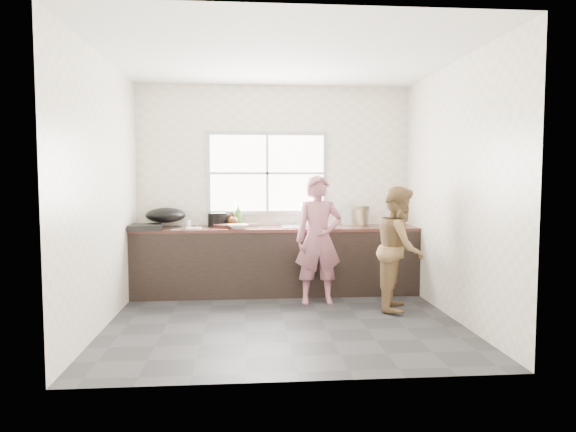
{
  "coord_description": "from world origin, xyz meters",
  "views": [
    {
      "loc": [
        -0.39,
        -5.24,
        1.5
      ],
      "look_at": [
        0.1,
        0.65,
        1.05
      ],
      "focal_mm": 32.0,
      "sensor_mm": 36.0,
      "label": 1
    }
  ],
  "objects": [
    {
      "name": "floor",
      "position": [
        0.0,
        0.0,
        -0.01
      ],
      "size": [
        3.6,
        3.2,
        0.01
      ],
      "primitive_type": "cube",
      "color": "#29292C",
      "rests_on": "ground"
    },
    {
      "name": "person_side",
      "position": [
        1.35,
        0.38,
        0.7
      ],
      "size": [
        0.73,
        0.82,
        1.4
      ],
      "primitive_type": "imported",
      "rotation": [
        0.0,
        0.0,
        1.21
      ],
      "color": "brown",
      "rests_on": "floor"
    },
    {
      "name": "bowl_mince",
      "position": [
        -0.48,
        1.08,
        0.89
      ],
      "size": [
        0.32,
        0.32,
        0.06
      ],
      "primitive_type": "imported",
      "rotation": [
        0.0,
        0.0,
        0.43
      ],
      "color": "white",
      "rests_on": "countertop"
    },
    {
      "name": "ceiling",
      "position": [
        0.0,
        0.0,
        2.71
      ],
      "size": [
        3.6,
        3.2,
        0.01
      ],
      "primitive_type": "cube",
      "color": "silver",
      "rests_on": "wall_back"
    },
    {
      "name": "wok",
      "position": [
        -1.41,
        1.38,
        1.01
      ],
      "size": [
        0.55,
        0.55,
        0.19
      ],
      "primitive_type": "ellipsoid",
      "rotation": [
        0.0,
        0.0,
        -0.09
      ],
      "color": "black",
      "rests_on": "burner"
    },
    {
      "name": "wall_back",
      "position": [
        0.0,
        1.6,
        1.35
      ],
      "size": [
        3.6,
        0.01,
        2.7
      ],
      "primitive_type": "cube",
      "color": "silver",
      "rests_on": "ground"
    },
    {
      "name": "dish_rack",
      "position": [
        1.04,
        1.38,
        0.99
      ],
      "size": [
        0.35,
        0.25,
        0.26
      ],
      "primitive_type": "cube",
      "rotation": [
        0.0,
        0.0,
        -0.02
      ],
      "color": "#BABBC1",
      "rests_on": "countertop"
    },
    {
      "name": "bottle_brown_short",
      "position": [
        -0.55,
        1.42,
        0.94
      ],
      "size": [
        0.16,
        0.16,
        0.16
      ],
      "primitive_type": "imported",
      "rotation": [
        0.0,
        0.0,
        0.32
      ],
      "color": "#462811",
      "rests_on": "countertop"
    },
    {
      "name": "burner",
      "position": [
        -1.62,
        1.12,
        0.89
      ],
      "size": [
        0.48,
        0.48,
        0.06
      ],
      "primitive_type": "cube",
      "rotation": [
        0.0,
        0.0,
        0.19
      ],
      "color": "black",
      "rests_on": "countertop"
    },
    {
      "name": "bowl_held",
      "position": [
        0.64,
        1.08,
        0.89
      ],
      "size": [
        0.21,
        0.21,
        0.06
      ],
      "primitive_type": "imported",
      "rotation": [
        0.0,
        0.0,
        0.18
      ],
      "color": "silver",
      "rests_on": "countertop"
    },
    {
      "name": "cleaver",
      "position": [
        -0.34,
        1.37,
        0.9
      ],
      "size": [
        0.24,
        0.17,
        0.01
      ],
      "primitive_type": "cube",
      "rotation": [
        0.0,
        0.0,
        0.27
      ],
      "color": "silver",
      "rests_on": "cutting_board"
    },
    {
      "name": "wall_right",
      "position": [
        1.8,
        0.0,
        1.35
      ],
      "size": [
        0.01,
        3.2,
        2.7
      ],
      "primitive_type": "cube",
      "color": "silver",
      "rests_on": "ground"
    },
    {
      "name": "pot_lid_left",
      "position": [
        -1.25,
        1.14,
        0.87
      ],
      "size": [
        0.25,
        0.25,
        0.01
      ],
      "primitive_type": "cylinder",
      "rotation": [
        0.0,
        0.0,
        0.14
      ],
      "color": "silver",
      "rests_on": "countertop"
    },
    {
      "name": "bowl_crabs",
      "position": [
        0.45,
        1.18,
        0.89
      ],
      "size": [
        0.25,
        0.25,
        0.07
      ],
      "primitive_type": "imported",
      "rotation": [
        0.0,
        0.0,
        -0.26
      ],
      "color": "silver",
      "rests_on": "countertop"
    },
    {
      "name": "wall_front",
      "position": [
        0.0,
        -1.6,
        1.35
      ],
      "size": [
        3.6,
        0.01,
        2.7
      ],
      "primitive_type": "cube",
      "color": "beige",
      "rests_on": "ground"
    },
    {
      "name": "pot_lid_right",
      "position": [
        -1.18,
        1.52,
        0.87
      ],
      "size": [
        0.33,
        0.33,
        0.01
      ],
      "primitive_type": "cylinder",
      "rotation": [
        0.0,
        0.0,
        -0.4
      ],
      "color": "#A8A9AF",
      "rests_on": "countertop"
    },
    {
      "name": "window_glazing",
      "position": [
        -0.1,
        1.57,
        1.55
      ],
      "size": [
        1.5,
        0.01,
        1.0
      ],
      "primitive_type": "cube",
      "color": "white",
      "rests_on": "window_frame"
    },
    {
      "name": "countertop",
      "position": [
        0.0,
        1.29,
        0.84
      ],
      "size": [
        3.6,
        0.64,
        0.04
      ],
      "primitive_type": "cube",
      "color": "#3B1D18",
      "rests_on": "cabinet"
    },
    {
      "name": "woman",
      "position": [
        0.47,
        0.74,
        0.71
      ],
      "size": [
        0.52,
        0.34,
        1.42
      ],
      "primitive_type": "imported",
      "rotation": [
        0.0,
        0.0,
        -0.0
      ],
      "color": "#A3626F",
      "rests_on": "floor"
    },
    {
      "name": "window_frame",
      "position": [
        -0.1,
        1.59,
        1.55
      ],
      "size": [
        1.6,
        0.05,
        1.1
      ],
      "primitive_type": "cube",
      "color": "#9EA0A5",
      "rests_on": "wall_back"
    },
    {
      "name": "faucet",
      "position": [
        0.35,
        1.49,
        1.01
      ],
      "size": [
        0.02,
        0.02,
        0.3
      ],
      "primitive_type": "cylinder",
      "color": "silver",
      "rests_on": "countertop"
    },
    {
      "name": "cabinet",
      "position": [
        0.0,
        1.29,
        0.41
      ],
      "size": [
        3.6,
        0.62,
        0.82
      ],
      "primitive_type": "cube",
      "color": "black",
      "rests_on": "floor"
    },
    {
      "name": "bottle_brown_tall",
      "position": [
        -0.58,
        1.52,
        0.95
      ],
      "size": [
        0.09,
        0.09,
        0.17
      ],
      "primitive_type": "imported",
      "rotation": [
        0.0,
        0.0,
        -0.15
      ],
      "color": "#3E220F",
      "rests_on": "countertop"
    },
    {
      "name": "bottle_green",
      "position": [
        -0.49,
        1.52,
        1.01
      ],
      "size": [
        0.12,
        0.12,
        0.29
      ],
      "primitive_type": "imported",
      "rotation": [
        0.0,
        0.0,
        -0.1
      ],
      "color": "#377F29",
      "rests_on": "countertop"
    },
    {
      "name": "wall_left",
      "position": [
        -1.8,
        0.0,
        1.35
      ],
      "size": [
        0.01,
        3.2,
        2.7
      ],
      "primitive_type": "cube",
      "color": "beige",
      "rests_on": "ground"
    },
    {
      "name": "glass_jar",
      "position": [
        -1.12,
        1.34,
        0.91
      ],
      "size": [
        0.07,
        0.07,
        0.09
      ],
      "primitive_type": "cylinder",
      "rotation": [
        0.0,
        0.0,
        0.12
      ],
      "color": "white",
      "rests_on": "countertop"
    },
    {
      "name": "plate_food",
      "position": [
        -1.03,
        1.14,
        0.87
      ],
      "size": [
        0.25,
        0.25,
        0.02
      ],
      "primitive_type": "cylinder",
      "rotation": [
        0.0,
        0.0,
        -0.27
      ],
      "color": "silver",
      "rests_on": "countertop"
    },
    {
      "name": "sink",
      "position": [
        0.35,
        1.29,
        0.86
      ],
      "size": [
        0.55,
        0.45,
        0.02
      ],
      "primitive_type": "cube",
      "color": "silver",
      "rests_on": "countertop"
    },
    {
      "name": "cutting_board",
      "position": [
        -0.6,
        1.34,
        0.88
      ],
      "size": [
        0.51,
        0.51,
        0.04
      ],
      "primitive_type": "cylinder",
      "rotation": [
        0.0,
        0.0,
        -0.28
      ],
      "color": "#341814",
      "rests_on": "countertop"
    },
    {
      "name": "black_pot",
      "position": [
        -0.75,
        1.46,
        0.95
      ],
      "size": [
        0.3,
        0.3,
        0.18
      ],
      "primitive_type": "cylinder",
      "rotation": [
        0.0,
        0.0,
        -0.28
      ],
      "color": "black",
      "rests_on": "countertop"
    }
  ]
}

